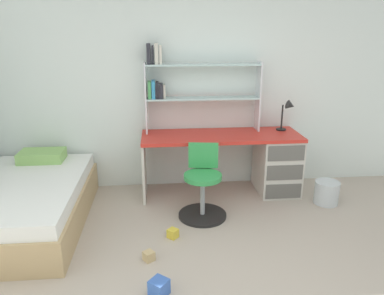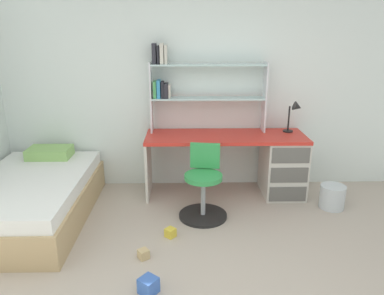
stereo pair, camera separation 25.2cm
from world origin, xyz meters
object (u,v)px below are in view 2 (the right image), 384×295
object	(u,v)px
bookshelf_hutch	(191,83)
desk_lamp	(295,112)
desk	(266,161)
bed_platform	(31,198)
toy_block_natural_3	(143,254)
toy_block_blue_0	(148,285)
swivel_chair	(203,190)
waste_bin	(332,197)
toy_block_yellow_1	(170,233)

from	to	relation	value
bookshelf_hutch	desk_lamp	world-z (taller)	bookshelf_hutch
desk	bed_platform	distance (m)	2.69
desk	toy_block_natural_3	bearing A→B (deg)	-135.20
bookshelf_hutch	bed_platform	distance (m)	2.18
bookshelf_hutch	toy_block_blue_0	bearing A→B (deg)	-100.43
swivel_chair	waste_bin	bearing A→B (deg)	6.13
toy_block_blue_0	bed_platform	bearing A→B (deg)	138.19
bed_platform	toy_block_natural_3	distance (m)	1.48
swivel_chair	waste_bin	size ratio (longest dim) A/B	2.78
toy_block_yellow_1	toy_block_blue_0	bearing A→B (deg)	-99.82
bookshelf_hutch	swivel_chair	xyz separation A→B (m)	(0.11, -0.76, -1.03)
swivel_chair	bed_platform	world-z (taller)	swivel_chair
toy_block_natural_3	waste_bin	bearing A→B (deg)	24.82
bed_platform	toy_block_blue_0	bearing A→B (deg)	-41.81
bed_platform	waste_bin	world-z (taller)	bed_platform
bookshelf_hutch	toy_block_blue_0	xyz separation A→B (m)	(-0.37, -1.99, -1.28)
bookshelf_hutch	waste_bin	bearing A→B (deg)	-20.75
toy_block_natural_3	bookshelf_hutch	bearing A→B (deg)	73.63
desk	swivel_chair	bearing A→B (deg)	-144.45
desk_lamp	bookshelf_hutch	bearing A→B (deg)	175.71
desk	toy_block_blue_0	bearing A→B (deg)	-125.29
bed_platform	toy_block_natural_3	xyz separation A→B (m)	(1.25, -0.75, -0.19)
desk	toy_block_blue_0	size ratio (longest dim) A/B	14.86
swivel_chair	toy_block_natural_3	world-z (taller)	swivel_chair
desk	bookshelf_hutch	bearing A→B (deg)	167.96
toy_block_natural_3	swivel_chair	bearing A→B (deg)	54.09
desk_lamp	toy_block_yellow_1	bearing A→B (deg)	-143.17
desk	toy_block_yellow_1	world-z (taller)	desk
toy_block_blue_0	toy_block_natural_3	size ratio (longest dim) A/B	1.49
bookshelf_hutch	swivel_chair	bearing A→B (deg)	-81.37
desk_lamp	waste_bin	world-z (taller)	desk_lamp
bed_platform	swivel_chair	bearing A→B (deg)	1.00
bed_platform	waste_bin	xyz separation A→B (m)	(3.29, 0.19, -0.10)
bookshelf_hutch	desk_lamp	size ratio (longest dim) A/B	3.59
desk_lamp	toy_block_blue_0	bearing A→B (deg)	-130.16
desk_lamp	swivel_chair	world-z (taller)	desk_lamp
swivel_chair	toy_block_natural_3	xyz separation A→B (m)	(-0.57, -0.78, -0.26)
desk_lamp	swivel_chair	size ratio (longest dim) A/B	0.49
desk	bed_platform	bearing A→B (deg)	-167.14
bed_platform	toy_block_natural_3	bearing A→B (deg)	-30.93
bookshelf_hutch	waste_bin	xyz separation A→B (m)	(1.58, -0.60, -1.21)
bookshelf_hutch	toy_block_blue_0	distance (m)	2.39
desk	desk_lamp	size ratio (longest dim) A/B	4.91
bookshelf_hutch	waste_bin	distance (m)	2.08
toy_block_natural_3	desk_lamp	bearing A→B (deg)	40.66
toy_block_blue_0	desk_lamp	bearing A→B (deg)	49.84
toy_block_natural_3	desk	bearing A→B (deg)	44.80
bookshelf_hutch	toy_block_yellow_1	world-z (taller)	bookshelf_hutch
toy_block_yellow_1	bed_platform	bearing A→B (deg)	164.95
desk	toy_block_blue_0	distance (m)	2.23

